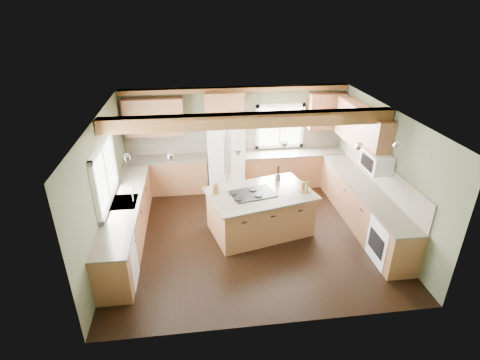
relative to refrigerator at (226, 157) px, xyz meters
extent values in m
plane|color=black|center=(0.30, -2.12, -0.90)|extent=(5.60, 5.60, 0.00)
plane|color=silver|center=(0.30, -2.12, 1.70)|extent=(5.60, 5.60, 0.00)
plane|color=#51573D|center=(0.30, 0.38, 0.40)|extent=(5.60, 0.00, 5.60)
plane|color=#51573D|center=(-2.50, -2.12, 0.40)|extent=(0.00, 5.00, 5.00)
plane|color=#51573D|center=(3.10, -2.12, 0.40)|extent=(0.00, 5.00, 5.00)
cube|color=brown|center=(0.30, -2.03, 1.57)|extent=(5.55, 0.26, 0.26)
cube|color=brown|center=(0.30, 0.28, 1.64)|extent=(5.55, 0.20, 0.10)
cube|color=brown|center=(0.30, 0.36, 0.31)|extent=(5.58, 0.03, 0.58)
cube|color=brown|center=(3.08, -2.07, 0.31)|extent=(0.03, 3.70, 0.58)
cube|color=brown|center=(-1.49, 0.08, -0.46)|extent=(2.02, 0.60, 0.88)
cube|color=#494035|center=(-1.49, 0.08, 0.00)|extent=(2.06, 0.64, 0.04)
cube|color=brown|center=(1.79, 0.08, -0.46)|extent=(2.62, 0.60, 0.88)
cube|color=#494035|center=(1.79, 0.08, 0.00)|extent=(2.66, 0.64, 0.04)
cube|color=brown|center=(-2.20, -2.07, -0.46)|extent=(0.60, 3.70, 0.88)
cube|color=#494035|center=(-2.20, -2.07, 0.00)|extent=(0.64, 3.74, 0.04)
cube|color=brown|center=(2.80, -2.07, -0.46)|extent=(0.60, 3.70, 0.88)
cube|color=#494035|center=(2.80, -2.07, 0.00)|extent=(0.64, 3.74, 0.04)
cube|color=brown|center=(-1.69, 0.21, 1.05)|extent=(1.40, 0.35, 0.90)
cube|color=brown|center=(0.00, 0.21, 1.25)|extent=(0.96, 0.35, 0.70)
cube|color=brown|center=(2.92, -1.22, 1.05)|extent=(0.35, 2.20, 0.90)
cube|color=brown|center=(2.60, 0.21, 1.05)|extent=(0.90, 0.35, 0.90)
cube|color=white|center=(-2.48, -2.07, 0.65)|extent=(0.04, 1.60, 1.05)
cube|color=white|center=(1.45, 0.36, 0.65)|extent=(1.10, 0.04, 1.00)
cube|color=#262628|center=(-2.20, -2.07, 0.01)|extent=(0.50, 0.65, 0.03)
cylinder|color=#B2B2B7|center=(-2.02, -2.07, 0.15)|extent=(0.02, 0.02, 0.28)
cube|color=white|center=(-2.19, -3.37, -0.47)|extent=(0.60, 0.60, 0.84)
cube|color=white|center=(2.79, -3.37, -0.47)|extent=(0.60, 0.72, 0.84)
cube|color=white|center=(2.88, -2.17, 0.65)|extent=(0.40, 0.70, 0.38)
cone|color=#B2B2B7|center=(0.05, -2.15, 0.98)|extent=(0.18, 0.18, 0.16)
cone|color=#B2B2B7|center=(1.01, -1.91, 0.98)|extent=(0.18, 0.18, 0.16)
cube|color=white|center=(0.00, 0.00, 0.00)|extent=(0.90, 0.74, 1.80)
cube|color=brown|center=(0.53, -2.03, -0.46)|extent=(2.22, 1.66, 0.88)
cube|color=#494035|center=(0.53, -2.03, 0.00)|extent=(2.38, 1.82, 0.04)
cube|color=black|center=(0.37, -2.07, 0.03)|extent=(0.97, 0.77, 0.02)
cube|color=brown|center=(-0.37, -1.95, 0.11)|extent=(0.12, 0.09, 0.18)
cylinder|color=#3C3630|center=(1.01, -1.50, 0.10)|extent=(0.14, 0.14, 0.15)
camera|label=1|loc=(-0.75, -8.72, 3.63)|focal=28.00mm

